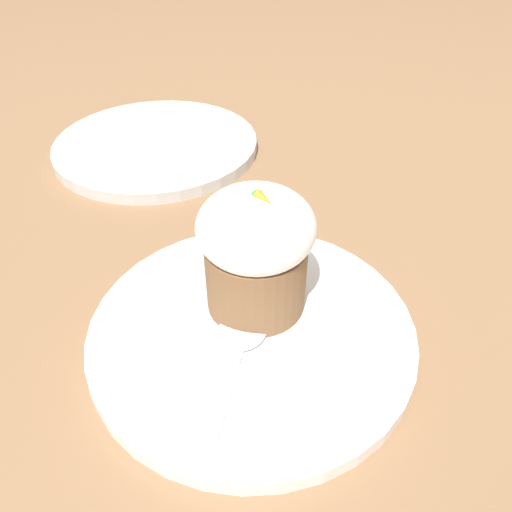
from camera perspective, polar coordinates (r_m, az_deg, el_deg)
The scene contains 5 objects.
ground_plane at distance 0.42m, azimuth -0.48°, elevation -9.20°, with size 4.00×4.00×0.00m, color #846042.
dessert_plate at distance 0.42m, azimuth -0.49°, elevation -8.54°, with size 0.27×0.27×0.01m.
carrot_cake at distance 0.39m, azimuth 0.00°, elevation 0.74°, with size 0.09×0.09×0.11m.
spoon at distance 0.40m, azimuth -1.79°, elevation -9.48°, with size 0.09×0.12×0.01m.
side_plate at distance 0.70m, azimuth -11.31°, elevation 12.30°, with size 0.27×0.27×0.02m.
Camera 1 is at (0.21, -0.19, 0.32)m, focal length 35.00 mm.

